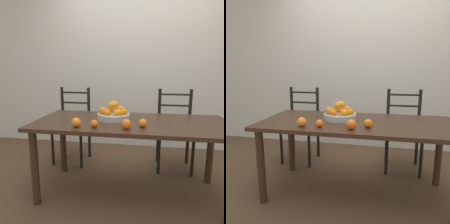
{
  "view_description": "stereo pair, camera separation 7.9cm",
  "coord_description": "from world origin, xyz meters",
  "views": [
    {
      "loc": [
        0.17,
        -2.01,
        1.24
      ],
      "look_at": [
        -0.17,
        -0.05,
        0.84
      ],
      "focal_mm": 35.0,
      "sensor_mm": 36.0,
      "label": 1
    },
    {
      "loc": [
        0.24,
        -2.0,
        1.24
      ],
      "look_at": [
        -0.17,
        -0.05,
        0.84
      ],
      "focal_mm": 35.0,
      "sensor_mm": 36.0,
      "label": 2
    }
  ],
  "objects": [
    {
      "name": "orange_loose_3",
      "position": [
        0.12,
        -0.19,
        0.78
      ],
      "size": [
        0.07,
        0.07,
        0.07
      ],
      "color": "orange",
      "rests_on": "dining_table"
    },
    {
      "name": "chair_left",
      "position": [
        -0.83,
        0.68,
        0.48
      ],
      "size": [
        0.43,
        0.41,
        0.98
      ],
      "rotation": [
        0.0,
        0.0,
        -0.02
      ],
      "color": "black",
      "rests_on": "ground_plane"
    },
    {
      "name": "orange_loose_1",
      "position": [
        -0.01,
        -0.27,
        0.78
      ],
      "size": [
        0.08,
        0.08,
        0.08
      ],
      "color": "orange",
      "rests_on": "dining_table"
    },
    {
      "name": "dining_table",
      "position": [
        0.0,
        0.0,
        0.65
      ],
      "size": [
        1.82,
        0.82,
        0.74
      ],
      "color": "#382316",
      "rests_on": "ground_plane"
    },
    {
      "name": "orange_loose_2",
      "position": [
        -0.44,
        -0.28,
        0.78
      ],
      "size": [
        0.08,
        0.08,
        0.08
      ],
      "color": "orange",
      "rests_on": "dining_table"
    },
    {
      "name": "ground_plane",
      "position": [
        0.0,
        0.0,
        0.0
      ],
      "size": [
        12.0,
        12.0,
        0.0
      ],
      "primitive_type": "plane",
      "color": "brown"
    },
    {
      "name": "fruit_bowl",
      "position": [
        -0.17,
        0.04,
        0.8
      ],
      "size": [
        0.32,
        0.32,
        0.19
      ],
      "color": "#B2B7B2",
      "rests_on": "dining_table"
    },
    {
      "name": "chair_right",
      "position": [
        0.49,
        0.68,
        0.48
      ],
      "size": [
        0.42,
        0.4,
        0.98
      ],
      "rotation": [
        0.0,
        0.0,
        -0.0
      ],
      "color": "black",
      "rests_on": "ground_plane"
    },
    {
      "name": "orange_loose_0",
      "position": [
        -0.29,
        -0.27,
        0.77
      ],
      "size": [
        0.07,
        0.07,
        0.07
      ],
      "color": "orange",
      "rests_on": "dining_table"
    },
    {
      "name": "wall_back",
      "position": [
        0.0,
        1.41,
        1.3
      ],
      "size": [
        8.0,
        0.06,
        2.6
      ],
      "color": "beige",
      "rests_on": "ground_plane"
    }
  ]
}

